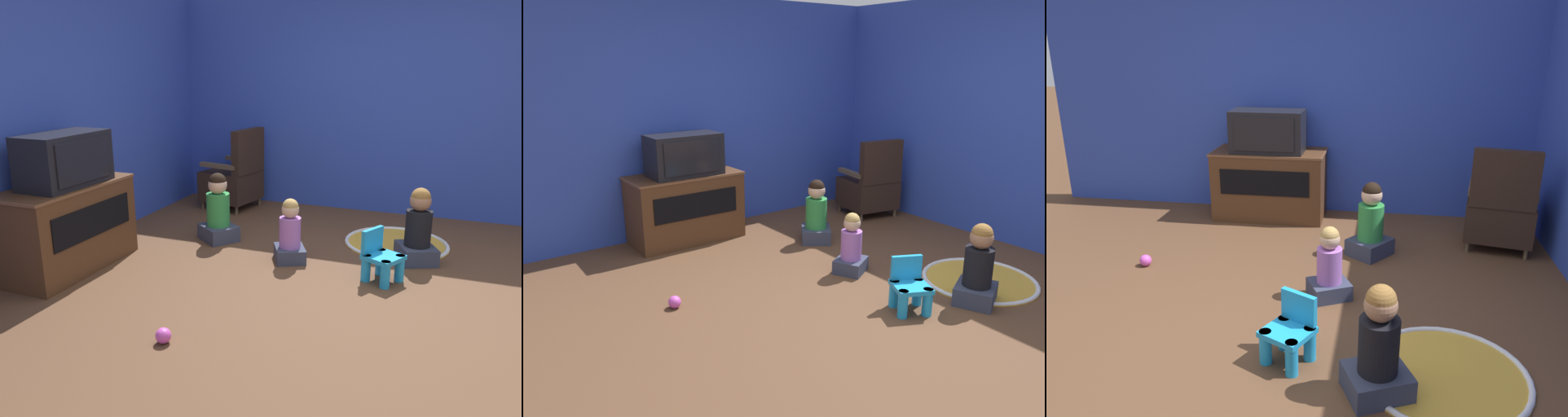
% 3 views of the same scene
% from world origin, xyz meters
% --- Properties ---
extents(ground_plane, '(30.00, 30.00, 0.00)m').
position_xyz_m(ground_plane, '(0.00, 0.00, 0.00)').
color(ground_plane, brown).
extents(wall_back, '(5.43, 0.12, 2.57)m').
position_xyz_m(wall_back, '(-0.29, 2.57, 1.29)').
color(wall_back, '#2D47B2').
rests_on(wall_back, ground_plane).
extents(tv_cabinet, '(1.19, 0.56, 0.73)m').
position_xyz_m(tv_cabinet, '(-0.42, 2.22, 0.38)').
color(tv_cabinet, '#4C2D19').
rests_on(tv_cabinet, ground_plane).
extents(television, '(0.75, 0.40, 0.43)m').
position_xyz_m(television, '(-0.42, 2.17, 0.95)').
color(television, black).
rests_on(television, tv_cabinet).
extents(black_armchair, '(0.69, 0.69, 0.98)m').
position_xyz_m(black_armchair, '(1.86, 1.70, 0.37)').
color(black_armchair, brown).
rests_on(black_armchair, ground_plane).
extents(yellow_kid_chair, '(0.36, 0.36, 0.42)m').
position_xyz_m(yellow_kid_chair, '(0.27, -0.31, 0.17)').
color(yellow_kid_chair, '#1E99DB').
rests_on(yellow_kid_chair, ground_plane).
extents(play_mat, '(1.00, 1.00, 0.04)m').
position_xyz_m(play_mat, '(1.20, -0.33, 0.01)').
color(play_mat, gold).
rests_on(play_mat, ground_plane).
extents(child_watching_left, '(0.38, 0.36, 0.57)m').
position_xyz_m(child_watching_left, '(0.42, 0.51, 0.25)').
color(child_watching_left, '#33384C').
rests_on(child_watching_left, ground_plane).
extents(child_watching_center, '(0.45, 0.46, 0.68)m').
position_xyz_m(child_watching_center, '(0.69, 1.35, 0.30)').
color(child_watching_center, '#33384C').
rests_on(child_watching_center, ground_plane).
extents(child_watching_right, '(0.44, 0.42, 0.67)m').
position_xyz_m(child_watching_right, '(0.81, -0.55, 0.29)').
color(child_watching_right, '#33384C').
rests_on(child_watching_right, ground_plane).
extents(toy_ball, '(0.10, 0.10, 0.10)m').
position_xyz_m(toy_ball, '(-1.22, 0.81, 0.05)').
color(toy_ball, '#CC4CB2').
rests_on(toy_ball, ground_plane).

